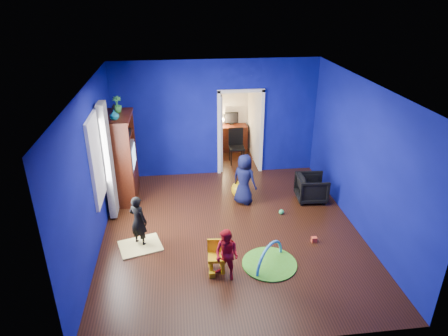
{
  "coord_description": "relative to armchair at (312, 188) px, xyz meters",
  "views": [
    {
      "loc": [
        -0.94,
        -6.6,
        4.47
      ],
      "look_at": [
        -0.1,
        0.4,
        1.21
      ],
      "focal_mm": 32.0,
      "sensor_mm": 36.0,
      "label": 1
    }
  ],
  "objects": [
    {
      "name": "curtain",
      "position": [
        -4.34,
        -0.15,
        0.95
      ],
      "size": [
        0.14,
        0.42,
        2.4
      ],
      "primitive_type": "cube",
      "color": "slate",
      "rests_on": "floor"
    },
    {
      "name": "wall_back",
      "position": [
        -1.97,
        1.7,
        1.15
      ],
      "size": [
        5.0,
        0.02,
        2.9
      ],
      "primitive_type": "cube",
      "color": "#090D66",
      "rests_on": "floor"
    },
    {
      "name": "hopper_ball",
      "position": [
        -1.58,
        0.31,
        -0.1
      ],
      "size": [
        0.4,
        0.4,
        0.4
      ],
      "primitive_type": "sphere",
      "color": "yellow",
      "rests_on": "floor"
    },
    {
      "name": "yellow_blanket",
      "position": [
        -3.73,
        -1.36,
        -0.29
      ],
      "size": [
        0.89,
        0.79,
        0.03
      ],
      "primitive_type": "cube",
      "rotation": [
        0.0,
        0.0,
        0.28
      ],
      "color": "#F2E07A",
      "rests_on": "floor"
    },
    {
      "name": "doorway",
      "position": [
        -1.37,
        1.7,
        0.75
      ],
      "size": [
        1.16,
        0.1,
        2.1
      ],
      "primitive_type": "cube",
      "color": "white",
      "rests_on": "floor"
    },
    {
      "name": "vase",
      "position": [
        -4.19,
        0.33,
        1.76
      ],
      "size": [
        0.2,
        0.2,
        0.2
      ],
      "primitive_type": "imported",
      "rotation": [
        0.0,
        0.0,
        0.04
      ],
      "color": "#0B475C",
      "rests_on": "tv_armoire"
    },
    {
      "name": "kid_chair",
      "position": [
        -2.38,
        -2.19,
        -0.05
      ],
      "size": [
        0.31,
        0.31,
        0.5
      ],
      "primitive_type": "cube",
      "rotation": [
        0.0,
        0.0,
        -0.1
      ],
      "color": "yellow",
      "rests_on": "floor"
    },
    {
      "name": "potted_plant",
      "position": [
        -4.19,
        0.85,
        1.83
      ],
      "size": [
        0.22,
        0.22,
        0.35
      ],
      "primitive_type": "imported",
      "rotation": [
        0.0,
        0.0,
        0.13
      ],
      "color": "green",
      "rests_on": "tv_armoire"
    },
    {
      "name": "wall_front",
      "position": [
        -1.97,
        -3.8,
        1.15
      ],
      "size": [
        5.0,
        0.02,
        2.9
      ],
      "primitive_type": "cube",
      "color": "#090D66",
      "rests_on": "floor"
    },
    {
      "name": "toy_2",
      "position": [
        -2.47,
        -2.37,
        -0.25
      ],
      "size": [
        0.1,
        0.08,
        0.1
      ],
      "primitive_type": "cube",
      "color": "#DCAA0B",
      "rests_on": "floor"
    },
    {
      "name": "toddler_red",
      "position": [
        -2.23,
        -2.39,
        0.16
      ],
      "size": [
        0.56,
        0.55,
        0.91
      ],
      "primitive_type": "imported",
      "rotation": [
        0.0,
        0.0,
        -0.73
      ],
      "color": "#AD1213",
      "rests_on": "floor"
    },
    {
      "name": "wall_right",
      "position": [
        0.53,
        -1.05,
        1.15
      ],
      "size": [
        0.02,
        5.5,
        2.9
      ],
      "primitive_type": "cube",
      "color": "#090D66",
      "rests_on": "floor"
    },
    {
      "name": "toy_1",
      "position": [
        -0.02,
        0.07,
        -0.25
      ],
      "size": [
        0.11,
        0.11,
        0.11
      ],
      "primitive_type": "sphere",
      "color": "#2893E3",
      "rests_on": "floor"
    },
    {
      "name": "armchair",
      "position": [
        0.0,
        0.0,
        0.0
      ],
      "size": [
        0.7,
        0.68,
        0.6
      ],
      "primitive_type": "imported",
      "rotation": [
        0.0,
        0.0,
        1.5
      ],
      "color": "black",
      "rests_on": "floor"
    },
    {
      "name": "ceiling",
      "position": [
        -1.97,
        -1.05,
        2.6
      ],
      "size": [
        5.0,
        5.5,
        0.01
      ],
      "primitive_type": "cube",
      "color": "white",
      "rests_on": "wall_back"
    },
    {
      "name": "toy_3",
      "position": [
        -0.82,
        -0.53,
        -0.25
      ],
      "size": [
        0.11,
        0.11,
        0.11
      ],
      "primitive_type": "sphere",
      "color": "green",
      "rests_on": "floor"
    },
    {
      "name": "crt_tv",
      "position": [
        -4.15,
        0.63,
        0.72
      ],
      "size": [
        0.46,
        0.7,
        0.54
      ],
      "primitive_type": "cube",
      "color": "silver",
      "rests_on": "tv_armoire"
    },
    {
      "name": "desk_lamp",
      "position": [
        -1.65,
        3.27,
        0.63
      ],
      "size": [
        0.14,
        0.14,
        0.14
      ],
      "primitive_type": "sphere",
      "color": "#FFD88C",
      "rests_on": "study_desk"
    },
    {
      "name": "child_navy",
      "position": [
        -1.53,
        0.06,
        0.28
      ],
      "size": [
        0.67,
        0.64,
        1.15
      ],
      "primitive_type": "imported",
      "rotation": [
        0.0,
        0.0,
        2.44
      ],
      "color": "#101A3C",
      "rests_on": "floor"
    },
    {
      "name": "book_shelf",
      "position": [
        -1.37,
        3.32,
        1.72
      ],
      "size": [
        0.88,
        0.24,
        0.04
      ],
      "primitive_type": "cube",
      "color": "white",
      "rests_on": "study_desk"
    },
    {
      "name": "play_mat",
      "position": [
        -1.44,
        -2.15,
        -0.29
      ],
      "size": [
        0.96,
        0.96,
        0.03
      ],
      "primitive_type": "cylinder",
      "color": "green",
      "rests_on": "floor"
    },
    {
      "name": "alcove",
      "position": [
        -1.37,
        2.57,
        0.95
      ],
      "size": [
        1.0,
        1.75,
        2.5
      ],
      "primitive_type": null,
      "color": "silver",
      "rests_on": "floor"
    },
    {
      "name": "window_left",
      "position": [
        -4.46,
        -0.7,
        1.25
      ],
      "size": [
        0.03,
        0.95,
        1.55
      ],
      "primitive_type": "cube",
      "color": "white",
      "rests_on": "wall_left"
    },
    {
      "name": "study_desk",
      "position": [
        -1.37,
        3.21,
        0.07
      ],
      "size": [
        0.88,
        0.44,
        0.75
      ],
      "primitive_type": "cube",
      "color": "#3D140A",
      "rests_on": "floor"
    },
    {
      "name": "tv_armoire",
      "position": [
        -4.19,
        0.63,
        0.68
      ],
      "size": [
        0.58,
        1.14,
        1.96
      ],
      "primitive_type": "cube",
      "color": "#40150A",
      "rests_on": "floor"
    },
    {
      "name": "folding_chair",
      "position": [
        -1.37,
        2.25,
        0.16
      ],
      "size": [
        0.4,
        0.4,
        0.92
      ],
      "primitive_type": "cube",
      "color": "black",
      "rests_on": "floor"
    },
    {
      "name": "desk_monitor",
      "position": [
        -1.37,
        3.33,
        0.65
      ],
      "size": [
        0.4,
        0.05,
        0.32
      ],
      "primitive_type": "cube",
      "color": "black",
      "rests_on": "study_desk"
    },
    {
      "name": "toy_0",
      "position": [
        -0.45,
        -1.59,
        -0.25
      ],
      "size": [
        0.1,
        0.08,
        0.1
      ],
      "primitive_type": "cube",
      "color": "#F94C29",
      "rests_on": "floor"
    },
    {
      "name": "floor",
      "position": [
        -1.97,
        -1.05,
        -0.3
      ],
      "size": [
        5.0,
        5.5,
        0.01
      ],
      "primitive_type": "cube",
      "color": "black",
      "rests_on": "ground"
    },
    {
      "name": "toy_arch",
      "position": [
        -1.44,
        -2.15,
        -0.28
      ],
      "size": [
        0.62,
        0.66,
        0.86
      ],
      "primitive_type": "torus",
      "rotation": [
        1.57,
        0.0,
        0.82
      ],
      "color": "#3F8CD8",
      "rests_on": "floor"
    },
    {
      "name": "child_black",
      "position": [
        -3.73,
        -1.26,
        0.2
      ],
      "size": [
        0.44,
        0.41,
        1.01
      ],
      "primitive_type": "imported",
      "rotation": [
        0.0,
        0.0,
        2.55
      ],
      "color": "black",
      "rests_on": "floor"
    },
    {
      "name": "wall_left",
      "position": [
        -4.47,
        -1.05,
        1.15
      ],
      "size": [
        0.02,
        5.5,
        2.9
      ],
      "primitive_type": "cube",
      "color": "#090D66",
      "rests_on": "floor"
    }
  ]
}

